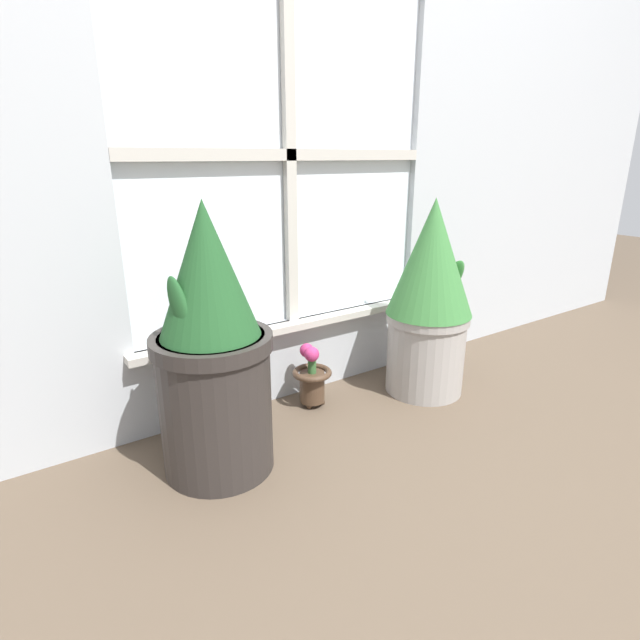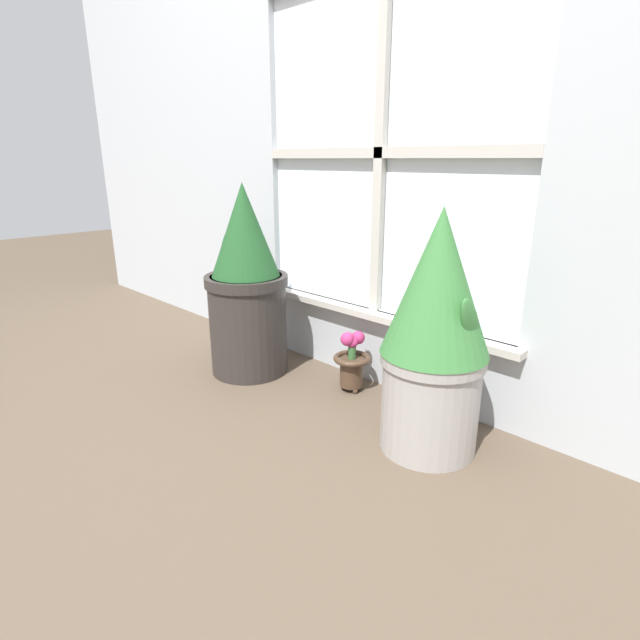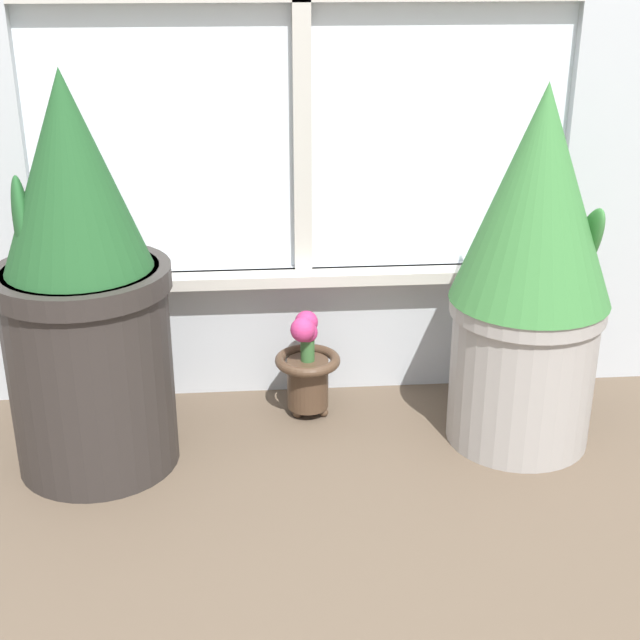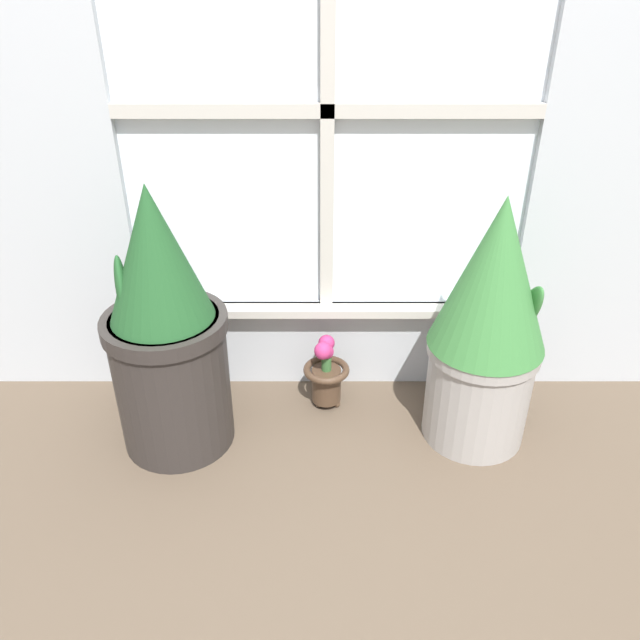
{
  "view_description": "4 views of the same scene",
  "coord_description": "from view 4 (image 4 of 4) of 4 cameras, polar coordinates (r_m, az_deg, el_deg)",
  "views": [
    {
      "loc": [
        -0.86,
        -0.9,
        0.83
      ],
      "look_at": [
        -0.01,
        0.34,
        0.33
      ],
      "focal_mm": 28.0,
      "sensor_mm": 36.0,
      "label": 1
    },
    {
      "loc": [
        1.09,
        -0.87,
        0.81
      ],
      "look_at": [
        -0.04,
        0.28,
        0.29
      ],
      "focal_mm": 28.0,
      "sensor_mm": 36.0,
      "label": 2
    },
    {
      "loc": [
        -0.11,
        -1.25,
        0.91
      ],
      "look_at": [
        0.02,
        0.31,
        0.25
      ],
      "focal_mm": 50.0,
      "sensor_mm": 36.0,
      "label": 3
    },
    {
      "loc": [
        -0.02,
        -1.09,
        1.17
      ],
      "look_at": [
        -0.02,
        0.34,
        0.33
      ],
      "focal_mm": 35.0,
      "sensor_mm": 36.0,
      "label": 4
    }
  ],
  "objects": [
    {
      "name": "ground_plane",
      "position": [
        1.6,
        0.74,
        -16.62
      ],
      "size": [
        10.0,
        10.0,
        0.0
      ],
      "primitive_type": "plane",
      "color": "brown"
    },
    {
      "name": "potted_plant_left",
      "position": [
        1.63,
        -13.88,
        -1.13
      ],
      "size": [
        0.32,
        0.32,
        0.73
      ],
      "color": "#2D2826",
      "rests_on": "ground_plane"
    },
    {
      "name": "potted_plant_right",
      "position": [
        1.65,
        15.17,
        -0.28
      ],
      "size": [
        0.3,
        0.3,
        0.7
      ],
      "color": "#9E9993",
      "rests_on": "ground_plane"
    },
    {
      "name": "flower_vase",
      "position": [
        1.84,
        0.71,
        -4.87
      ],
      "size": [
        0.14,
        0.14,
        0.22
      ],
      "color": "#473323",
      "rests_on": "ground_plane"
    }
  ]
}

